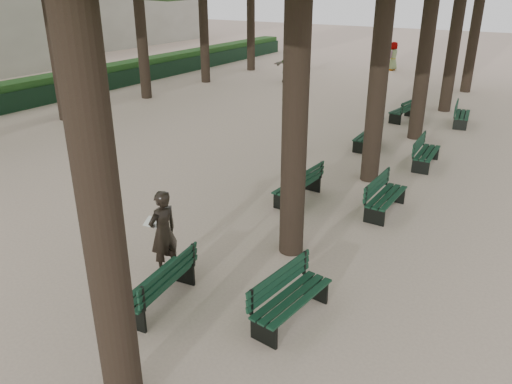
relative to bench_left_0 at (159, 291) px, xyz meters
The scene contains 15 objects.
ground 0.46m from the bench_left_0, behind, with size 120.00×120.00×0.00m, color beige.
bench_left_0 is the anchor object (origin of this frame).
bench_left_1 5.53m from the bench_left_0, 90.00° to the left, with size 0.68×1.83×0.92m.
bench_left_2 10.95m from the bench_left_0, 90.00° to the left, with size 0.62×1.82×0.92m.
bench_left_3 15.33m from the bench_left_0, 90.00° to the left, with size 0.81×1.86×0.92m.
bench_right_0 2.42m from the bench_left_0, 20.42° to the left, with size 0.78×1.86×0.92m.
bench_right_1 6.39m from the bench_left_0, 69.23° to the left, with size 0.61×1.81×0.92m.
bench_right_2 10.31m from the bench_left_0, 77.29° to the left, with size 0.65×1.82×0.92m.
bench_right_3 15.95m from the bench_left_0, 81.83° to the left, with size 0.80×1.86×0.92m.
man_with_map 1.29m from the bench_left_0, 125.27° to the left, with size 0.68×0.76×1.77m.
pedestrian_e 22.08m from the bench_left_0, 112.07° to the left, with size 1.70×0.37×1.84m, color #262628.
pedestrian_d 28.11m from the bench_left_0, 98.85° to the left, with size 0.89×0.36×1.81m, color #262628.
fence 18.90m from the bench_left_0, 144.41° to the left, with size 0.08×42.00×0.90m, color black.
hedge 19.47m from the bench_left_0, 145.61° to the left, with size 1.20×42.00×1.20m, color #1C4618.
building_far 44.98m from the bench_left_0, 138.05° to the left, with size 12.00×16.00×7.00m, color #B7B2A3.
Camera 1 is at (5.84, -5.58, 5.47)m, focal length 35.00 mm.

